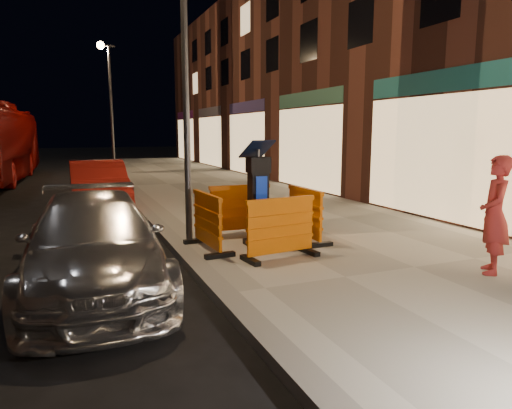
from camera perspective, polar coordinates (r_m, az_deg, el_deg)
name	(u,v)px	position (r m, az deg, el deg)	size (l,w,h in m)	color
ground_plane	(228,304)	(5.99, -3.55, -12.36)	(120.00, 120.00, 0.00)	black
sidewalk	(414,272)	(7.43, 19.17, -7.95)	(6.00, 60.00, 0.15)	gray
kerb	(228,299)	(5.96, -3.56, -11.69)	(0.30, 60.00, 0.15)	slate
parking_kiosk	(258,196)	(8.17, 0.27, 1.03)	(0.56, 0.56, 1.78)	black
barrier_front	(281,228)	(7.38, 3.10, -2.97)	(1.27, 0.52, 0.99)	#DE6304
barrier_back	(240,210)	(9.10, -2.02, -0.64)	(1.27, 0.52, 0.99)	#DE6304
barrier_kerbside	(207,222)	(7.92, -6.09, -2.16)	(1.27, 0.52, 0.99)	#DE6304
barrier_bldgside	(305,214)	(8.63, 6.11, -1.22)	(1.27, 0.52, 0.99)	#DE6304
car_silver	(96,288)	(6.94, -19.32, -9.81)	(1.82, 4.48, 1.30)	#BBBBC0
car_red	(100,209)	(13.69, -18.96, -0.55)	(1.45, 4.15, 1.37)	#A51F17
man	(495,215)	(7.38, 27.67, -1.17)	(0.62, 0.41, 1.71)	maroon
street_lamp_mid	(185,77)	(8.58, -8.81, 15.46)	(0.12, 0.12, 6.00)	#3F3F44
street_lamp_far	(112,111)	(23.39, -17.61, 11.10)	(0.12, 0.12, 6.00)	#3F3F44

